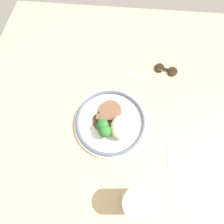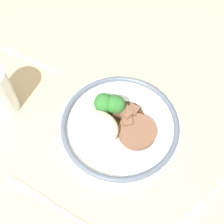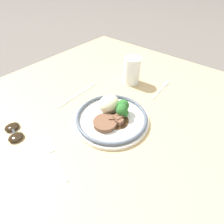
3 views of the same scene
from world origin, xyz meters
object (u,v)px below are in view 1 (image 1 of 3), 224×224
Objects in this scene: fork at (126,74)px; knife at (168,136)px; juice_glass at (134,202)px; sunglasses at (166,69)px; spoon at (86,223)px; plate at (111,122)px.

fork is 0.80× the size of knife.
sunglasses is at bearing 166.83° from juice_glass.
spoon is 1.65× the size of sunglasses.
plate is 1.53× the size of spoon.
spoon is at bearing -9.12° from sunglasses.
juice_glass is at bearing -68.99° from fork.
sunglasses is (-0.03, 0.16, 0.01)m from fork.
sunglasses reaches higher than fork.
sunglasses is (-0.49, 0.12, -0.05)m from juice_glass.
sunglasses is at bearing 177.31° from knife.
knife is 0.37m from spoon.
spoon is at bearing -7.88° from plate.
sunglasses is (-0.28, 0.00, 0.01)m from knife.
juice_glass is 0.25m from knife.
fork is 1.00× the size of spoon.
juice_glass is at bearing 113.11° from spoon.
plate is 0.26m from juice_glass.
fork is (-0.22, 0.04, -0.02)m from plate.
plate is 2.52× the size of sunglasses.
fork is 0.29m from knife.
spoon is at bearing -62.47° from juice_glass.
knife is (0.25, 0.16, -0.00)m from fork.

